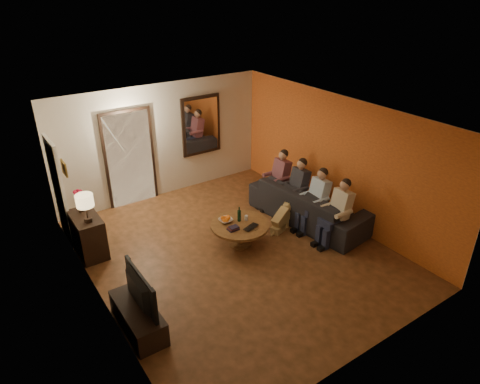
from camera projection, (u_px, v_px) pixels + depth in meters
floor at (236, 252)px, 8.03m from camera, size 5.00×6.00×0.01m
ceiling at (235, 118)px, 6.86m from camera, size 5.00×6.00×0.01m
back_wall at (162, 141)px, 9.66m from camera, size 5.00×0.02×2.60m
front_wall at (371, 280)px, 5.23m from camera, size 5.00×0.02×2.60m
left_wall at (92, 233)px, 6.19m from camera, size 0.02×6.00×2.60m
right_wall at (338, 159)px, 8.70m from camera, size 0.02×6.00×2.60m
orange_accent at (337, 159)px, 8.69m from camera, size 0.01×6.00×2.60m
kitchen_doorway at (130, 159)px, 9.36m from camera, size 1.00×0.06×2.10m
door_trim at (130, 159)px, 9.35m from camera, size 1.12×0.04×2.22m
fridge_glimpse at (141, 163)px, 9.55m from camera, size 0.45×0.03×1.70m
mirror_frame at (201, 125)px, 10.04m from camera, size 1.00×0.05×1.40m
mirror_glass at (202, 126)px, 10.02m from camera, size 0.86×0.02×1.26m
white_door at (59, 191)px, 8.03m from camera, size 0.06×0.85×2.04m
framed_art at (64, 168)px, 6.92m from camera, size 0.03×0.28×0.24m
art_canvas at (65, 168)px, 6.93m from camera, size 0.01×0.22×0.18m
dresser at (88, 235)px, 7.84m from camera, size 0.45×0.87×0.77m
table_lamp at (86, 208)px, 7.38m from camera, size 0.30×0.30×0.54m
flower_vase at (79, 201)px, 7.73m from camera, size 0.14×0.14×0.44m
tv_stand at (138, 317)px, 6.21m from camera, size 0.45×1.16×0.39m
tv at (134, 291)px, 5.99m from camera, size 1.00×0.13×0.57m
sofa at (309, 204)px, 8.92m from camera, size 2.73×1.34×0.77m
person_a at (338, 214)px, 8.10m from camera, size 0.60×0.40×1.20m
person_b at (316, 202)px, 8.55m from camera, size 0.60×0.40×1.20m
person_c at (297, 191)px, 8.99m from camera, size 0.60×0.40×1.20m
person_d at (279, 180)px, 9.43m from camera, size 0.60×0.40×1.20m
dog at (281, 218)px, 8.61m from camera, size 0.61×0.40×0.56m
coffee_table at (240, 234)px, 8.17m from camera, size 1.33×1.33×0.45m
bowl at (226, 220)px, 8.12m from camera, size 0.26×0.26×0.06m
oranges at (226, 217)px, 8.09m from camera, size 0.20×0.20×0.08m
wine_bottle at (239, 214)px, 8.09m from camera, size 0.07×0.07×0.31m
wine_glass at (246, 218)px, 8.17m from camera, size 0.06×0.06×0.10m
book_stack at (233, 228)px, 7.87m from camera, size 0.20×0.15×0.07m
laptop at (253, 228)px, 7.90m from camera, size 0.38×0.30×0.03m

